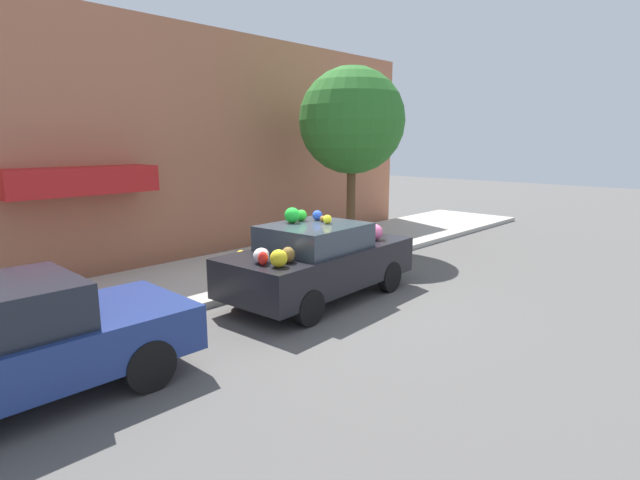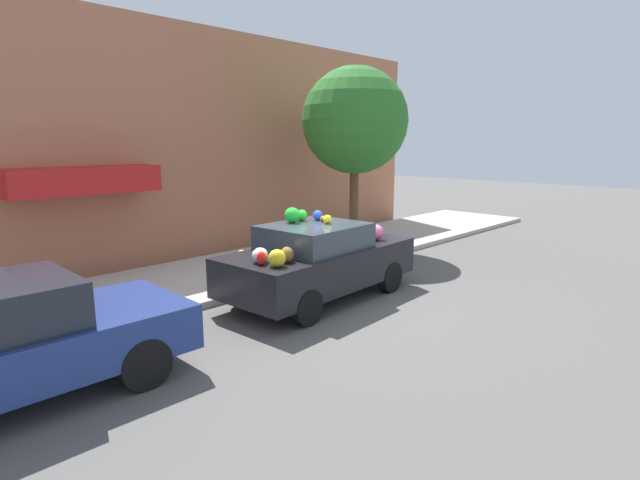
% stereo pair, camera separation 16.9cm
% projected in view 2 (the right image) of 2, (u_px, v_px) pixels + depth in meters
% --- Properties ---
extents(ground_plane, '(60.00, 60.00, 0.00)m').
position_uv_depth(ground_plane, '(322.00, 299.00, 9.57)').
color(ground_plane, '#565451').
extents(sidewalk_curb, '(24.00, 3.20, 0.13)m').
position_uv_depth(sidewalk_curb, '(237.00, 270.00, 11.40)').
color(sidewalk_curb, '#B2ADA3').
rests_on(sidewalk_curb, ground).
extents(building_facade, '(18.00, 1.20, 5.80)m').
position_uv_depth(building_facade, '(174.00, 145.00, 12.28)').
color(building_facade, '#B26B4C').
rests_on(building_facade, ground).
extents(street_tree, '(2.82, 2.82, 4.78)m').
position_uv_depth(street_tree, '(355.00, 121.00, 13.20)').
color(street_tree, brown).
rests_on(street_tree, sidewalk_curb).
extents(fire_hydrant, '(0.20, 0.20, 0.70)m').
position_uv_depth(fire_hydrant, '(242.00, 267.00, 10.06)').
color(fire_hydrant, gold).
rests_on(fire_hydrant, sidewalk_curb).
extents(art_car, '(4.06, 1.93, 1.75)m').
position_uv_depth(art_car, '(319.00, 260.00, 9.43)').
color(art_car, black).
rests_on(art_car, ground).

